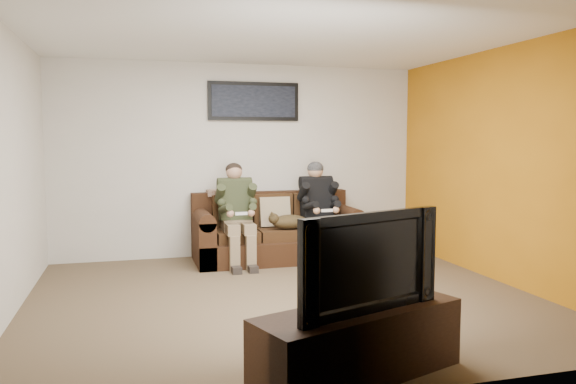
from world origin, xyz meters
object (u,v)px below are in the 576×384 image
object	(u,v)px
person_left	(237,208)
television	(360,260)
person_right	(319,205)
framed_poster	(254,101)
tv_stand	(359,343)
sofa	(275,234)
cat	(288,222)

from	to	relation	value
person_left	television	distance (m)	3.60
person_right	television	xyz separation A→B (m)	(-0.94, -3.60, 0.07)
framed_poster	tv_stand	distance (m)	4.57
sofa	cat	size ratio (longest dim) A/B	3.25
person_right	cat	xyz separation A→B (m)	(-0.44, -0.06, -0.19)
cat	television	xyz separation A→B (m)	(-0.50, -3.54, 0.27)
person_right	sofa	bearing A→B (deg)	162.04
sofa	cat	bearing A→B (deg)	-65.23
person_right	tv_stand	xyz separation A→B (m)	(-0.94, -3.60, -0.49)
cat	framed_poster	bearing A→B (deg)	116.27
sofa	television	bearing A→B (deg)	-95.85
framed_poster	sofa	bearing A→B (deg)	-62.82
person_left	cat	bearing A→B (deg)	-5.36
framed_poster	tv_stand	xyz separation A→B (m)	(-0.19, -4.17, -1.87)
person_right	cat	bearing A→B (deg)	-171.90
cat	framed_poster	xyz separation A→B (m)	(-0.31, 0.63, 1.57)
cat	sofa	bearing A→B (deg)	114.77
person_left	tv_stand	size ratio (longest dim) A/B	0.86
person_right	framed_poster	bearing A→B (deg)	142.90
cat	tv_stand	size ratio (longest dim) A/B	0.44
cat	tv_stand	bearing A→B (deg)	-98.02
person_left	framed_poster	size ratio (longest dim) A/B	1.03
sofa	television	xyz separation A→B (m)	(-0.39, -3.78, 0.47)
person_left	cat	size ratio (longest dim) A/B	1.95
television	sofa	bearing A→B (deg)	64.87
framed_poster	tv_stand	size ratio (longest dim) A/B	0.84
sofa	television	size ratio (longest dim) A/B	1.88
sofa	person_right	xyz separation A→B (m)	(0.55, -0.18, 0.39)
television	cat	bearing A→B (deg)	62.69
framed_poster	television	world-z (taller)	framed_poster
person_left	person_right	size ratio (longest dim) A/B	0.99
tv_stand	person_left	bearing A→B (deg)	73.33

